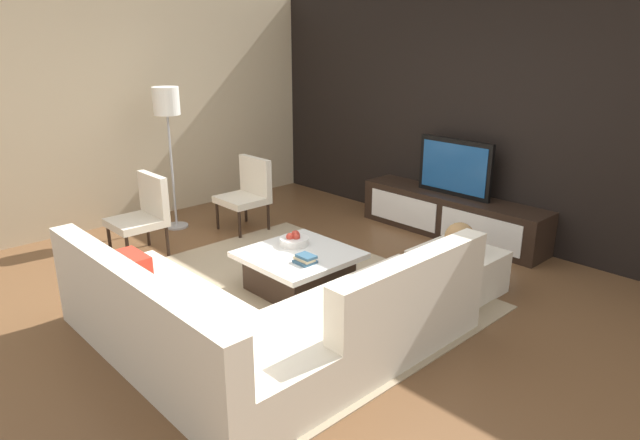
{
  "coord_description": "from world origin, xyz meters",
  "views": [
    {
      "loc": [
        3.5,
        -3.02,
        2.29
      ],
      "look_at": [
        -0.2,
        0.46,
        0.59
      ],
      "focal_mm": 31.35,
      "sensor_mm": 36.0,
      "label": 1
    }
  ],
  "objects": [
    {
      "name": "feature_wall_back",
      "position": [
        0.0,
        2.7,
        1.4
      ],
      "size": [
        6.4,
        0.12,
        2.8
      ],
      "primitive_type": "cube",
      "color": "black",
      "rests_on": "ground"
    },
    {
      "name": "accent_chair_far",
      "position": [
        -1.86,
        0.82,
        0.49
      ],
      "size": [
        0.54,
        0.51,
        0.87
      ],
      "rotation": [
        0.0,
        0.0,
        0.11
      ],
      "color": "black",
      "rests_on": "ground"
    },
    {
      "name": "ottoman",
      "position": [
        0.92,
        1.15,
        0.2
      ],
      "size": [
        0.7,
        0.7,
        0.4
      ],
      "primitive_type": "cube",
      "color": "beige",
      "rests_on": "ground"
    },
    {
      "name": "floor_lamp",
      "position": [
        -2.51,
        0.18,
        1.43
      ],
      "size": [
        0.31,
        0.31,
        1.71
      ],
      "color": "#A5A5AA",
      "rests_on": "ground"
    },
    {
      "name": "media_console",
      "position": [
        0.0,
        2.4,
        0.25
      ],
      "size": [
        2.31,
        0.49,
        0.5
      ],
      "color": "black",
      "rests_on": "ground"
    },
    {
      "name": "sectional_couch",
      "position": [
        0.53,
        -0.85,
        0.28
      ],
      "size": [
        2.46,
        2.43,
        0.82
      ],
      "color": "beige",
      "rests_on": "ground"
    },
    {
      "name": "coffee_table",
      "position": [
        -0.1,
        0.1,
        0.2
      ],
      "size": [
        0.93,
        0.94,
        0.38
      ],
      "color": "black",
      "rests_on": "ground"
    },
    {
      "name": "accent_chair_near",
      "position": [
        -1.93,
        -0.5,
        0.49
      ],
      "size": [
        0.52,
        0.53,
        0.87
      ],
      "rotation": [
        0.0,
        0.0,
        -0.09
      ],
      "color": "black",
      "rests_on": "ground"
    },
    {
      "name": "ground_plane",
      "position": [
        0.0,
        0.0,
        0.0
      ],
      "size": [
        14.0,
        14.0,
        0.0
      ],
      "primitive_type": "plane",
      "color": "brown"
    },
    {
      "name": "area_rug",
      "position": [
        -0.1,
        0.0,
        0.01
      ],
      "size": [
        3.16,
        2.53,
        0.01
      ],
      "primitive_type": "cube",
      "color": "tan",
      "rests_on": "ground"
    },
    {
      "name": "side_wall_left",
      "position": [
        -3.2,
        0.2,
        1.4
      ],
      "size": [
        0.12,
        5.2,
        2.8
      ],
      "primitive_type": "cube",
      "color": "#C6B28E",
      "rests_on": "ground"
    },
    {
      "name": "fruit_bowl",
      "position": [
        -0.28,
        0.2,
        0.43
      ],
      "size": [
        0.28,
        0.28,
        0.13
      ],
      "color": "silver",
      "rests_on": "coffee_table"
    },
    {
      "name": "book_stack",
      "position": [
        0.12,
        -0.02,
        0.41
      ],
      "size": [
        0.19,
        0.16,
        0.07
      ],
      "color": "#2D516B",
      "rests_on": "coffee_table"
    },
    {
      "name": "decorative_ball",
      "position": [
        0.92,
        1.15,
        0.54
      ],
      "size": [
        0.27,
        0.27,
        0.27
      ],
      "primitive_type": "sphere",
      "color": "#997247",
      "rests_on": "ottoman"
    },
    {
      "name": "television",
      "position": [
        0.0,
        2.4,
        0.83
      ],
      "size": [
        0.95,
        0.06,
        0.66
      ],
      "color": "black",
      "rests_on": "media_console"
    }
  ]
}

